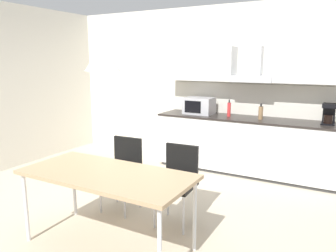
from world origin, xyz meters
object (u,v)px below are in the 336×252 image
object	(u,v)px
bottle_red	(229,109)
pendant_lamp	(102,58)
coffee_maker	(329,114)
dining_table	(107,177)
chair_far_left	(124,166)
bottle_brown	(261,113)
chair_far_right	(178,176)
microwave	(199,106)

from	to	relation	value
bottle_red	pendant_lamp	world-z (taller)	pendant_lamp
coffee_maker	pendant_lamp	bearing A→B (deg)	-121.39
dining_table	pendant_lamp	xyz separation A→B (m)	(0.00, 0.00, 1.10)
chair_far_left	bottle_brown	bearing A→B (deg)	59.87
coffee_maker	dining_table	world-z (taller)	coffee_maker
chair_far_left	chair_far_right	bearing A→B (deg)	-0.00
dining_table	bottle_red	bearing A→B (deg)	84.72
dining_table	chair_far_left	xyz separation A→B (m)	(-0.38, 0.77, -0.17)
coffee_maker	bottle_brown	distance (m)	0.94
microwave	chair_far_left	distance (m)	2.08
chair_far_right	pendant_lamp	distance (m)	1.53
microwave	coffee_maker	distance (m)	1.98
pendant_lamp	chair_far_left	bearing A→B (deg)	116.07
bottle_brown	pendant_lamp	xyz separation A→B (m)	(-0.77, -2.75, 0.80)
bottle_brown	chair_far_left	xyz separation A→B (m)	(-1.15, -1.98, -0.47)
dining_table	pendant_lamp	distance (m)	1.10
dining_table	bottle_brown	bearing A→B (deg)	74.28
coffee_maker	pendant_lamp	xyz separation A→B (m)	(-1.71, -2.80, 0.75)
dining_table	chair_far_left	bearing A→B (deg)	116.07
microwave	bottle_brown	xyz separation A→B (m)	(1.04, -0.03, -0.04)
pendant_lamp	bottle_brown	bearing A→B (deg)	74.28
bottle_brown	bottle_red	size ratio (longest dim) A/B	0.89
pendant_lamp	dining_table	bearing A→B (deg)	0.00
chair_far_right	chair_far_left	bearing A→B (deg)	180.00
chair_far_right	pendant_lamp	xyz separation A→B (m)	(-0.37, -0.77, 1.27)
bottle_brown	dining_table	xyz separation A→B (m)	(-0.77, -2.75, -0.30)
microwave	chair_far_left	size ratio (longest dim) A/B	0.55
bottle_red	chair_far_right	size ratio (longest dim) A/B	0.31
microwave	chair_far_right	world-z (taller)	microwave
bottle_brown	chair_far_left	size ratio (longest dim) A/B	0.28
dining_table	microwave	bearing A→B (deg)	95.58
bottle_red	chair_far_left	world-z (taller)	bottle_red
dining_table	chair_far_right	bearing A→B (deg)	64.44
coffee_maker	bottle_brown	xyz separation A→B (m)	(-0.94, -0.06, -0.05)
bottle_brown	dining_table	size ratio (longest dim) A/B	0.15
coffee_maker	pendant_lamp	world-z (taller)	pendant_lamp
chair_far_right	dining_table	bearing A→B (deg)	-115.56
chair_far_right	pendant_lamp	world-z (taller)	pendant_lamp
chair_far_right	chair_far_left	xyz separation A→B (m)	(-0.74, 0.00, 0.00)
microwave	chair_far_right	xyz separation A→B (m)	(0.64, -2.01, -0.51)
microwave	chair_far_right	bearing A→B (deg)	-72.38
bottle_brown	dining_table	distance (m)	2.87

